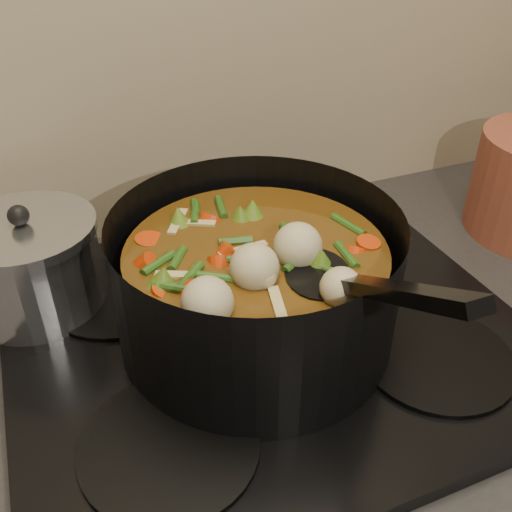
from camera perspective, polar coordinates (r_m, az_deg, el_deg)
name	(u,v)px	position (r m, az deg, el deg)	size (l,w,h in m)	color
stovetop	(266,331)	(0.73, 1.00, -7.46)	(0.62, 0.54, 0.03)	black
stockpot	(257,284)	(0.66, 0.05, -2.81)	(0.38, 0.47, 0.24)	black
saucepan	(32,265)	(0.77, -21.51, -0.81)	(0.18, 0.18, 0.15)	silver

